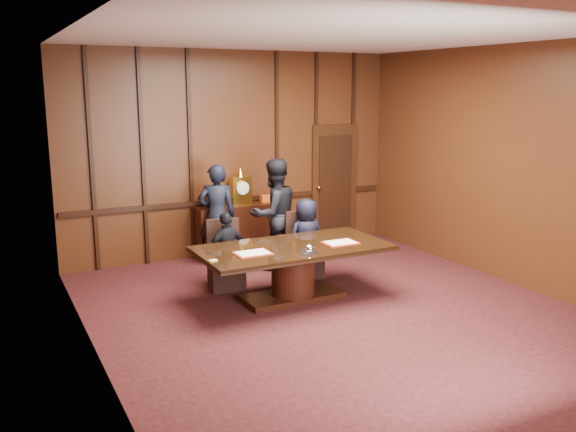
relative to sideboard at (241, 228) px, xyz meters
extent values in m
plane|color=black|center=(0.00, -3.26, -0.49)|extent=(7.00, 7.00, 0.00)
plane|color=silver|center=(0.00, -3.26, 3.01)|extent=(7.00, 7.00, 0.00)
cube|color=black|center=(0.00, 0.24, 1.26)|extent=(6.00, 0.04, 3.50)
cube|color=black|center=(-3.00, -3.26, 1.26)|extent=(0.04, 7.00, 3.50)
cube|color=black|center=(3.00, -3.26, 1.26)|extent=(0.04, 7.00, 3.50)
cube|color=black|center=(0.00, 0.21, 0.46)|extent=(5.90, 0.05, 0.08)
cube|color=black|center=(2.00, 0.20, 0.61)|extent=(0.95, 0.06, 2.20)
sphere|color=gold|center=(1.63, 0.13, 0.56)|extent=(0.08, 0.08, 0.08)
cube|color=black|center=(0.00, 0.00, -0.04)|extent=(1.60, 0.45, 0.90)
cube|color=black|center=(-0.70, 0.00, -0.46)|extent=(0.12, 0.40, 0.06)
cube|color=black|center=(0.70, 0.00, -0.46)|extent=(0.12, 0.40, 0.06)
cube|color=gold|center=(0.00, 0.00, 0.65)|extent=(0.34, 0.18, 0.48)
cylinder|color=white|center=(0.00, -0.10, 0.71)|extent=(0.22, 0.03, 0.22)
cone|color=gold|center=(0.00, 0.00, 0.97)|extent=(0.14, 0.14, 0.16)
cube|color=black|center=(-0.55, 0.02, 0.52)|extent=(0.18, 0.04, 0.22)
cube|color=#CB5017|center=(0.50, 0.02, 0.47)|extent=(0.22, 0.12, 0.12)
cube|color=black|center=(-0.26, -2.43, -0.45)|extent=(1.40, 0.60, 0.08)
cylinder|color=black|center=(-0.26, -2.43, -0.10)|extent=(0.60, 0.60, 0.62)
cube|color=black|center=(-0.26, -2.43, 0.22)|extent=(2.62, 1.32, 0.02)
cube|color=black|center=(-0.26, -2.43, 0.24)|extent=(2.60, 1.30, 0.06)
cube|color=#B02B10|center=(-0.91, -2.54, 0.28)|extent=(0.46, 0.33, 0.01)
cube|color=white|center=(-0.91, -2.54, 0.29)|extent=(0.40, 0.28, 0.01)
cube|color=#B02B10|center=(0.40, -2.60, 0.28)|extent=(0.46, 0.33, 0.01)
cube|color=white|center=(0.40, -2.60, 0.29)|extent=(0.40, 0.28, 0.01)
cube|color=white|center=(-0.26, -2.88, 0.28)|extent=(0.20, 0.14, 0.01)
ellipsoid|color=white|center=(-0.26, -2.88, 0.34)|extent=(0.13, 0.13, 0.10)
cube|color=#CECE65|center=(-1.48, -2.63, 0.28)|extent=(0.11, 0.09, 0.01)
cube|color=black|center=(-0.91, -1.58, -0.26)|extent=(0.55, 0.55, 0.46)
cube|color=black|center=(-0.87, -1.37, 0.23)|extent=(0.48, 0.14, 0.55)
cylinder|color=black|center=(-1.11, -1.78, -0.37)|extent=(0.04, 0.04, 0.23)
cylinder|color=black|center=(-0.71, -1.38, -0.37)|extent=(0.04, 0.04, 0.23)
cube|color=black|center=(0.39, -1.58, -0.26)|extent=(0.54, 0.54, 0.46)
cube|color=black|center=(0.42, -1.37, 0.23)|extent=(0.48, 0.12, 0.55)
cylinder|color=black|center=(0.19, -1.78, -0.37)|extent=(0.04, 0.04, 0.23)
cylinder|color=black|center=(0.59, -1.38, -0.37)|extent=(0.04, 0.04, 0.23)
imported|color=black|center=(-0.91, -1.63, 0.09)|extent=(0.71, 0.40, 1.14)
imported|color=black|center=(0.39, -1.63, 0.13)|extent=(0.61, 0.41, 1.23)
imported|color=black|center=(-0.58, -0.39, 0.35)|extent=(0.71, 0.59, 1.68)
imported|color=black|center=(0.16, -0.98, 0.41)|extent=(0.97, 0.81, 1.78)
camera|label=1|loc=(-3.98, -9.54, 2.39)|focal=38.00mm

